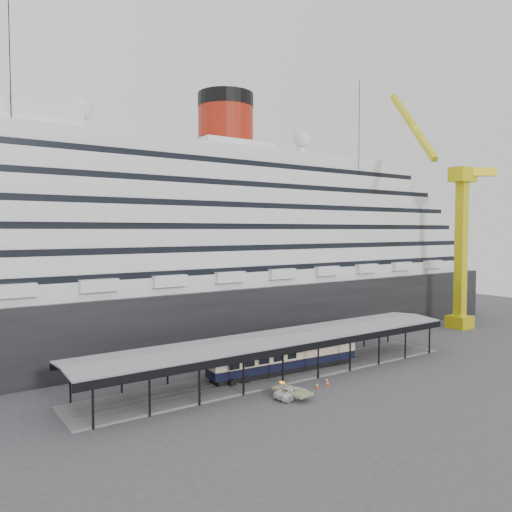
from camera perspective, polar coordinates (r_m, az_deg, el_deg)
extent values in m
plane|color=#3B3B3E|center=(64.37, 5.69, -14.36)|extent=(200.00, 200.00, 0.00)
cube|color=black|center=(89.36, -7.83, -6.16)|extent=(130.00, 30.00, 10.00)
cylinder|color=maroon|center=(93.91, -3.48, 14.18)|extent=(10.00, 10.00, 9.00)
cylinder|color=black|center=(95.07, -3.49, 17.28)|extent=(10.10, 10.10, 2.50)
sphere|color=silver|center=(83.74, -19.46, 15.60)|extent=(3.60, 3.60, 3.60)
sphere|color=silver|center=(104.32, 5.22, 13.21)|extent=(3.60, 3.60, 3.60)
cube|color=slate|center=(68.04, 2.88, -13.28)|extent=(56.00, 8.00, 0.24)
cube|color=slate|center=(67.45, 3.26, -13.28)|extent=(54.00, 0.08, 0.10)
cube|color=slate|center=(68.55, 2.50, -13.01)|extent=(54.00, 0.08, 0.10)
cube|color=black|center=(63.55, 5.41, -10.42)|extent=(56.00, 0.18, 0.90)
cube|color=black|center=(70.49, 0.62, -9.07)|extent=(56.00, 0.18, 0.90)
cube|color=slate|center=(66.80, 2.89, -9.11)|extent=(56.00, 9.00, 0.24)
cylinder|color=black|center=(69.38, -26.00, 6.35)|extent=(0.12, 0.12, 47.21)
cube|color=gold|center=(106.18, 22.23, -6.98)|extent=(4.00, 4.00, 2.40)
cube|color=gold|center=(104.71, 22.38, 0.70)|extent=(1.80, 1.80, 26.00)
cube|color=gold|center=(105.18, 22.54, 8.56)|extent=(5.00, 3.20, 2.80)
cube|color=gold|center=(102.35, 17.39, 14.14)|extent=(11.42, 18.78, 16.80)
cube|color=gold|center=(106.88, 24.23, 8.76)|extent=(6.00, 4.39, 1.60)
cylinder|color=black|center=(97.10, 11.61, 5.55)|extent=(0.12, 0.12, 47.21)
imported|color=silver|center=(59.18, 4.17, -15.28)|extent=(4.77, 2.66, 1.26)
cube|color=black|center=(68.33, 3.35, -12.79)|extent=(21.32, 3.65, 0.71)
cube|color=black|center=(68.08, 3.36, -12.06)|extent=(22.36, 4.11, 1.11)
cube|color=beige|center=(67.78, 3.36, -11.07)|extent=(22.36, 4.15, 1.31)
cube|color=black|center=(67.58, 3.36, -10.36)|extent=(22.36, 4.11, 0.40)
cube|color=red|center=(62.84, 6.99, -14.79)|extent=(0.42, 0.42, 0.03)
cone|color=red|center=(62.73, 7.00, -14.48)|extent=(0.35, 0.35, 0.69)
cylinder|color=white|center=(62.71, 7.00, -14.43)|extent=(0.22, 0.22, 0.13)
cube|color=red|center=(63.79, 8.19, -14.52)|extent=(0.40, 0.40, 0.03)
cone|color=red|center=(63.69, 8.20, -14.24)|extent=(0.34, 0.34, 0.66)
cylinder|color=white|center=(63.67, 8.20, -14.18)|extent=(0.21, 0.21, 0.13)
cube|color=orange|center=(64.95, 8.12, -14.20)|extent=(0.47, 0.47, 0.03)
cone|color=orange|center=(64.84, 8.12, -13.89)|extent=(0.39, 0.39, 0.72)
cylinder|color=white|center=(64.82, 8.12, -13.83)|extent=(0.23, 0.23, 0.14)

